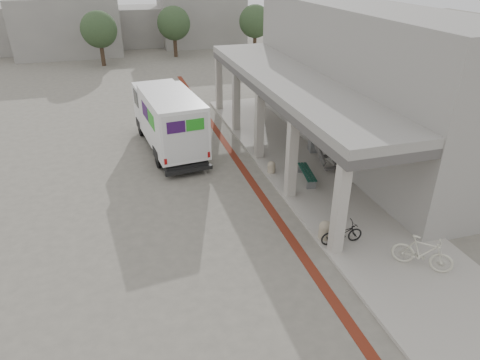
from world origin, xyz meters
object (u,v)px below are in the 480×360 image
object	(u,v)px
bench	(307,174)
fedex_truck	(168,119)
utility_cabinet	(314,142)
bicycle_cream	(423,253)
bicycle_black	(342,233)

from	to	relation	value
bench	fedex_truck	bearing A→B (deg)	143.42
utility_cabinet	bicycle_cream	xyz separation A→B (m)	(-0.70, -9.43, 0.06)
bench	bicycle_black	xyz separation A→B (m)	(-0.82, -4.65, 0.08)
utility_cabinet	bicycle_black	bearing A→B (deg)	-97.89
bicycle_black	utility_cabinet	bearing A→B (deg)	-15.80
fedex_truck	bicycle_cream	distance (m)	13.63
fedex_truck	bench	size ratio (longest dim) A/B	3.91
fedex_truck	bicycle_cream	bearing A→B (deg)	-68.46
utility_cabinet	bicycle_cream	bearing A→B (deg)	-83.80
bicycle_black	bicycle_cream	world-z (taller)	bicycle_cream
bicycle_black	bench	bearing A→B (deg)	-7.41
bench	utility_cabinet	bearing A→B (deg)	69.51
bench	bicycle_black	distance (m)	4.72
fedex_truck	bicycle_cream	world-z (taller)	fedex_truck
bicycle_black	bicycle_cream	size ratio (longest dim) A/B	0.81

